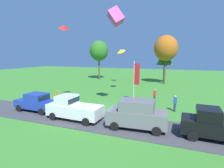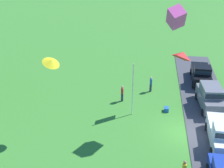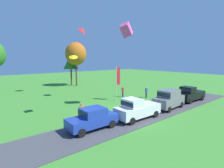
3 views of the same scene
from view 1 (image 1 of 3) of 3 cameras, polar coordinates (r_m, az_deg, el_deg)
name	(u,v)px [view 1 (image 1 of 3)]	position (r m, az deg, el deg)	size (l,w,h in m)	color
ground_plane	(99,112)	(18.12, -4.26, -9.19)	(120.00, 120.00, 0.00)	#3D842D
pavement_strip	(88,120)	(16.16, -7.84, -11.48)	(36.00, 4.40, 0.06)	#424247
car_sedan_far_end	(37,102)	(19.69, -23.42, -5.28)	(4.44, 2.03, 1.84)	#1E389E
car_pickup_by_flagpole	(73,108)	(16.19, -12.67, -7.56)	(5.05, 2.16, 2.14)	white
car_suv_mid_row	(137,113)	(13.94, 8.16, -9.39)	(4.72, 2.31, 2.28)	slate
car_pickup_near_entrance	(217,125)	(14.09, 31.18, -11.31)	(5.07, 2.19, 2.14)	black
person_beside_suv	(175,103)	(19.18, 19.85, -5.95)	(0.36, 0.24, 1.71)	#2D334C
person_on_lawn	(57,98)	(21.35, -17.53, -4.29)	(0.36, 0.24, 1.71)	#2D334C
person_watching_sky	(155,96)	(22.05, 13.73, -3.70)	(0.36, 0.24, 1.71)	#2D334C
tree_lone_near	(99,51)	(42.19, -4.28, 10.75)	(4.38, 4.38, 9.24)	brown
tree_center_back	(165,57)	(38.65, 16.89, 8.47)	(3.40, 3.40, 7.17)	brown
tree_right_of_center	(166,48)	(36.64, 17.17, 11.07)	(4.58, 4.58, 9.66)	brown
flag_banner	(136,77)	(20.90, 7.81, 2.32)	(0.71, 0.08, 5.09)	silver
cooler_box	(135,110)	(18.31, 7.43, -8.38)	(0.56, 0.40, 0.40)	blue
kite_box_high_left	(116,17)	(18.53, 1.25, 21.15)	(1.05, 1.05, 1.46)	#EA4C9E
kite_diamond_low_drifter	(64,27)	(21.11, -15.37, 17.49)	(0.98, 0.73, 0.39)	red
kite_delta_topmost	(121,51)	(27.63, 2.95, 10.82)	(1.35, 1.35, 0.34)	yellow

